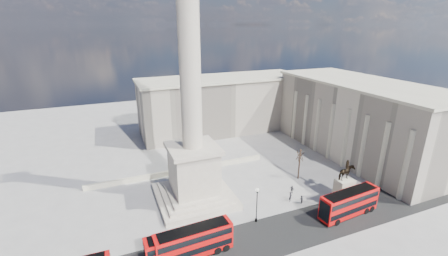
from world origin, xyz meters
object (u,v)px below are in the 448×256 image
red_bus_c (349,203)px  pedestrian_walking (290,197)px  equestrian_statue (344,187)px  pedestrian_standing (301,199)px  pedestrian_crossing (292,189)px  red_bus_a (194,241)px  red_bus_d (434,178)px  red_bus_b (184,245)px  nelsons_column (192,135)px  victorian_lamp (257,202)px

red_bus_c → pedestrian_walking: 10.25m
equestrian_statue → pedestrian_standing: size_ratio=5.36×
equestrian_statue → pedestrian_crossing: size_ratio=5.15×
red_bus_c → pedestrian_crossing: size_ratio=7.11×
red_bus_a → red_bus_d: size_ratio=0.99×
red_bus_b → pedestrian_walking: bearing=15.2°
red_bus_a → red_bus_b: (-1.54, 0.06, -0.12)m
red_bus_d → equestrian_statue: equestrian_statue is taller
nelsons_column → red_bus_a: size_ratio=4.39×
red_bus_d → pedestrian_crossing: red_bus_d is taller
nelsons_column → red_bus_d: size_ratio=4.34×
pedestrian_standing → pedestrian_crossing: (0.43, 3.62, 0.03)m
red_bus_c → equestrian_statue: bearing=53.6°
red_bus_b → pedestrian_walking: size_ratio=5.64×
nelsons_column → pedestrian_standing: (17.88, -9.11, -12.13)m
pedestrian_walking → nelsons_column: bearing=121.8°
pedestrian_standing → pedestrian_crossing: size_ratio=0.96×
equestrian_statue → pedestrian_standing: (-7.73, 2.26, -2.16)m
nelsons_column → red_bus_d: 49.34m
equestrian_statue → pedestrian_walking: size_ratio=4.46×
red_bus_a → pedestrian_standing: (22.22, 5.30, -1.60)m
nelsons_column → red_bus_c: bearing=-33.3°
red_bus_c → pedestrian_crossing: (-4.93, 9.76, -1.62)m
nelsons_column → equestrian_statue: (25.60, -11.37, -9.97)m
pedestrian_standing → red_bus_b: bearing=-25.7°
red_bus_c → red_bus_d: size_ratio=1.02×
equestrian_statue → red_bus_d: bearing=-9.1°
red_bus_c → red_bus_d: red_bus_c is taller
red_bus_b → red_bus_d: 51.81m
pedestrian_crossing → pedestrian_standing: bearing=146.5°
red_bus_b → victorian_lamp: (13.42, 3.52, 1.48)m
red_bus_b → equestrian_statue: size_ratio=1.27×
victorian_lamp → red_bus_a: bearing=-163.2°
red_bus_a → equestrian_statue: bearing=3.1°
equestrian_statue → pedestrian_standing: equestrian_statue is taller
red_bus_a → red_bus_c: size_ratio=0.97×
red_bus_a → red_bus_d: bearing=-3.0°
red_bus_b → pedestrian_walking: (22.28, 6.58, -1.32)m
red_bus_a → pedestrian_standing: 22.90m
red_bus_a → equestrian_statue: (29.95, 3.03, 0.56)m
nelsons_column → equestrian_statue: size_ratio=5.89×
red_bus_d → equestrian_statue: (-20.32, 3.27, 0.55)m
red_bus_d → equestrian_statue: bearing=164.3°
victorian_lamp → red_bus_d: bearing=-5.7°
victorian_lamp → pedestrian_walking: size_ratio=3.35×
red_bus_d → pedestrian_walking: size_ratio=6.05×
equestrian_statue → pedestrian_crossing: (-7.30, 5.88, -2.13)m
red_bus_c → equestrian_statue: (2.38, 3.88, 0.50)m
red_bus_d → pedestrian_standing: 28.63m
pedestrian_walking → victorian_lamp: bearing=166.2°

